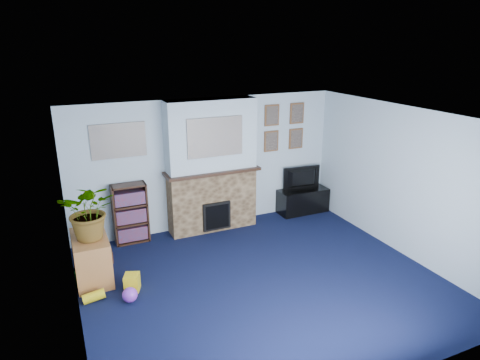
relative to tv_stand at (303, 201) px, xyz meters
name	(u,v)px	position (x,y,z in m)	size (l,w,h in m)	color
floor	(262,281)	(-1.95, -2.03, -0.23)	(5.00, 4.50, 0.01)	black
ceiling	(266,118)	(-1.95, -2.03, 2.17)	(5.00, 4.50, 0.01)	white
wall_back	(208,164)	(-1.95, 0.22, 0.97)	(5.00, 0.04, 2.40)	#ADC2D2
wall_front	(376,288)	(-1.95, -4.28, 0.97)	(5.00, 0.04, 2.40)	#ADC2D2
wall_left	(70,238)	(-4.45, -2.03, 0.97)	(0.04, 4.50, 2.40)	#ADC2D2
wall_right	(403,181)	(0.55, -2.03, 0.97)	(0.04, 4.50, 2.40)	#ADC2D2
chimney_breast	(212,167)	(-1.95, 0.02, 0.96)	(1.72, 0.50, 2.40)	brown
collage_main	(215,137)	(-1.95, -0.19, 1.55)	(1.00, 0.03, 0.68)	gray
collage_left	(118,141)	(-3.50, 0.21, 1.55)	(0.90, 0.03, 0.58)	gray
portrait_tl	(272,115)	(-0.65, 0.20, 1.77)	(0.30, 0.03, 0.40)	brown
portrait_tr	(297,113)	(-0.10, 0.20, 1.77)	(0.30, 0.03, 0.40)	brown
portrait_bl	(271,141)	(-0.65, 0.20, 1.27)	(0.30, 0.03, 0.40)	brown
portrait_br	(296,139)	(-0.10, 0.20, 1.27)	(0.30, 0.03, 0.40)	brown
tv_stand	(303,201)	(0.00, 0.00, 0.00)	(1.02, 0.43, 0.48)	black
television	(303,178)	(0.00, 0.02, 0.49)	(0.79, 0.10, 0.46)	black
bookshelf	(130,215)	(-3.43, 0.08, 0.28)	(0.58, 0.28, 1.05)	black
sideboard	(92,257)	(-4.19, -0.93, 0.12)	(0.48, 0.87, 0.68)	#AD6C37
potted_plant	(90,211)	(-4.14, -0.98, 0.87)	(0.76, 0.65, 0.84)	#26661E
mantel_clock	(206,167)	(-2.08, -0.03, 1.00)	(0.10, 0.06, 0.14)	gold
mantel_candle	(227,164)	(-1.66, -0.03, 1.01)	(0.05, 0.05, 0.17)	#B2BFC6
mantel_teddy	(185,170)	(-2.46, -0.03, 0.99)	(0.14, 0.14, 0.14)	gray
mantel_can	(247,162)	(-1.27, -0.03, 0.99)	(0.07, 0.07, 0.13)	yellow
green_crate	(90,274)	(-4.25, -1.03, -0.08)	(0.35, 0.28, 0.28)	#198C26
toy_ball	(130,296)	(-3.81, -1.75, -0.14)	(0.21, 0.21, 0.21)	purple
toy_block	(132,283)	(-3.73, -1.48, -0.12)	(0.20, 0.20, 0.24)	yellow
toy_tube	(94,296)	(-4.25, -1.54, -0.15)	(0.14, 0.14, 0.29)	yellow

